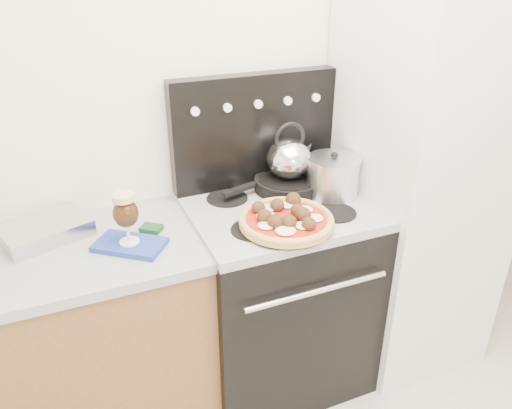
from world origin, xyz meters
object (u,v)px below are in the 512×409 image
tea_kettle (289,155)px  stove_body (277,297)px  skillet (288,184)px  stock_pot (333,177)px  beer_glass (126,218)px  pizza_pan (286,226)px  fridge (418,176)px  base_cabinet (21,363)px  pizza (286,219)px  oven_mitt (130,245)px

tea_kettle → stove_body: bearing=-137.6°
skillet → stock_pot: size_ratio=1.37×
beer_glass → tea_kettle: bearing=14.3°
pizza_pan → stock_pot: stock_pot is taller
beer_glass → fridge: bearing=1.3°
pizza_pan → stock_pot: bearing=30.6°
skillet → beer_glass: bearing=-165.7°
base_cabinet → pizza: pizza is taller
pizza_pan → stock_pot: 0.37m
oven_mitt → tea_kettle: 0.79m
fridge → pizza: 0.77m
pizza → tea_kettle: 0.37m
fridge → pizza: bearing=-168.7°
stock_pot → pizza: bearing=-149.4°
pizza_pan → tea_kettle: size_ratio=1.60×
oven_mitt → tea_kettle: tea_kettle is taller
stove_body → pizza: (-0.05, -0.18, 0.52)m
pizza_pan → skillet: 0.35m
pizza_pan → stock_pot: (0.32, 0.19, 0.08)m
stove_body → beer_glass: bearing=-175.0°
beer_glass → skillet: 0.77m
base_cabinet → pizza_pan: pizza_pan is taller
beer_glass → stock_pot: (0.90, 0.07, -0.02)m
fridge → skillet: 0.61m
tea_kettle → skillet: bearing=0.0°
pizza_pan → pizza: (0.00, 0.00, 0.03)m
stove_body → beer_glass: beer_glass is taller
skillet → stock_pot: bearing=-38.6°
fridge → beer_glass: size_ratio=9.49×
stove_body → tea_kettle: bearing=51.3°
base_cabinet → tea_kettle: tea_kettle is taller
base_cabinet → pizza: size_ratio=3.94×
beer_glass → skillet: size_ratio=0.65×
stove_body → tea_kettle: 0.67m
base_cabinet → fridge: 1.88m
stove_body → pizza: size_ratio=2.39×
base_cabinet → tea_kettle: (1.21, 0.11, 0.65)m
skillet → tea_kettle: 0.14m
oven_mitt → stock_pot: 0.91m
pizza → stock_pot: 0.37m
beer_glass → pizza_pan: bearing=-11.6°
beer_glass → tea_kettle: size_ratio=0.92×
beer_glass → skillet: beer_glass is taller
oven_mitt → beer_glass: bearing=0.0°
beer_glass → base_cabinet: bearing=170.2°
oven_mitt → beer_glass: (0.00, 0.00, 0.11)m
skillet → oven_mitt: bearing=-165.7°
beer_glass → tea_kettle: (0.75, 0.19, 0.06)m
fridge → pizza_pan: (-0.75, -0.15, -0.02)m
oven_mitt → skillet: (0.75, 0.19, 0.04)m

